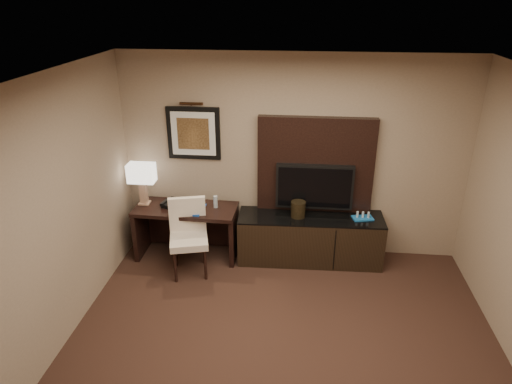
# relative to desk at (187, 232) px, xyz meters

# --- Properties ---
(ceiling) EXTENTS (4.50, 5.00, 0.01)m
(ceiling) POSITION_rel_desk_xyz_m (1.39, -2.15, 2.34)
(ceiling) COLOR silver
(ceiling) RESTS_ON wall_back
(wall_back) EXTENTS (4.50, 0.01, 2.70)m
(wall_back) POSITION_rel_desk_xyz_m (1.39, 0.35, 0.99)
(wall_back) COLOR gray
(wall_back) RESTS_ON floor
(wall_left) EXTENTS (0.01, 5.00, 2.70)m
(wall_left) POSITION_rel_desk_xyz_m (-0.86, -2.15, 0.99)
(wall_left) COLOR gray
(wall_left) RESTS_ON floor
(desk) EXTENTS (1.37, 0.62, 0.72)m
(desk) POSITION_rel_desk_xyz_m (0.00, 0.00, 0.00)
(desk) COLOR black
(desk) RESTS_ON floor
(credenza) EXTENTS (1.91, 0.58, 0.65)m
(credenza) POSITION_rel_desk_xyz_m (1.66, 0.05, -0.04)
(credenza) COLOR black
(credenza) RESTS_ON floor
(tv_wall_panel) EXTENTS (1.50, 0.12, 1.30)m
(tv_wall_panel) POSITION_rel_desk_xyz_m (1.69, 0.29, 0.91)
(tv_wall_panel) COLOR black
(tv_wall_panel) RESTS_ON wall_back
(tv) EXTENTS (1.00, 0.08, 0.60)m
(tv) POSITION_rel_desk_xyz_m (1.69, 0.19, 0.66)
(tv) COLOR black
(tv) RESTS_ON tv_wall_panel
(artwork) EXTENTS (0.70, 0.04, 0.70)m
(artwork) POSITION_rel_desk_xyz_m (0.09, 0.33, 1.29)
(artwork) COLOR black
(artwork) RESTS_ON wall_back
(picture_light) EXTENTS (0.04, 0.04, 0.30)m
(picture_light) POSITION_rel_desk_xyz_m (0.09, 0.29, 1.69)
(picture_light) COLOR #3B2213
(picture_light) RESTS_ON wall_back
(desk_chair) EXTENTS (0.59, 0.64, 0.97)m
(desk_chair) POSITION_rel_desk_xyz_m (0.13, -0.42, 0.12)
(desk_chair) COLOR #F0DEC9
(desk_chair) RESTS_ON floor
(table_lamp) EXTENTS (0.39, 0.23, 0.62)m
(table_lamp) POSITION_rel_desk_xyz_m (-0.58, 0.07, 0.67)
(table_lamp) COLOR tan
(table_lamp) RESTS_ON desk
(desk_phone) EXTENTS (0.25, 0.23, 0.11)m
(desk_phone) POSITION_rel_desk_xyz_m (-0.20, 0.02, 0.41)
(desk_phone) COLOR black
(desk_phone) RESTS_ON desk
(blue_folder) EXTENTS (0.29, 0.37, 0.02)m
(blue_folder) POSITION_rel_desk_xyz_m (0.12, -0.07, 0.37)
(blue_folder) COLOR #1B4DAF
(blue_folder) RESTS_ON desk
(book) EXTENTS (0.15, 0.02, 0.20)m
(book) POSITION_rel_desk_xyz_m (0.10, -0.02, 0.46)
(book) COLOR #B0A48A
(book) RESTS_ON desk
(water_bottle) EXTENTS (0.06, 0.06, 0.16)m
(water_bottle) POSITION_rel_desk_xyz_m (0.40, 0.05, 0.44)
(water_bottle) COLOR #A9B6C0
(water_bottle) RESTS_ON desk
(ice_bucket) EXTENTS (0.24, 0.24, 0.21)m
(ice_bucket) POSITION_rel_desk_xyz_m (1.49, 0.04, 0.40)
(ice_bucket) COLOR black
(ice_bucket) RESTS_ON credenza
(minibar_tray) EXTENTS (0.29, 0.21, 0.09)m
(minibar_tray) POSITION_rel_desk_xyz_m (2.32, 0.06, 0.34)
(minibar_tray) COLOR #1C6CB9
(minibar_tray) RESTS_ON credenza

